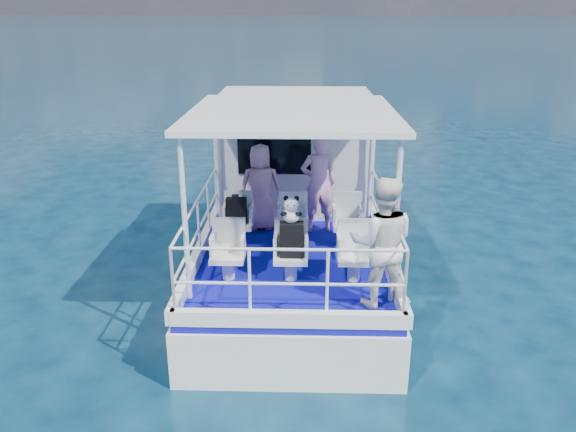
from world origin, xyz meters
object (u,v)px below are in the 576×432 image
Objects in this scene: panda at (291,209)px; passenger_port_fwd at (261,187)px; backpack_center at (292,240)px; passenger_stbd_aft at (382,243)px.

passenger_port_fwd is at bearing 105.81° from panda.
panda is (0.58, -2.03, 0.31)m from passenger_port_fwd.
passenger_port_fwd is 3.98× the size of panda.
panda is at bearing 110.48° from backpack_center.
passenger_port_fwd is at bearing -51.93° from passenger_stbd_aft.
panda is at bearing 101.61° from passenger_port_fwd.
passenger_port_fwd is 3.03× the size of backpack_center.
passenger_stbd_aft is 4.54× the size of panda.
passenger_stbd_aft is at bearing -29.52° from backpack_center.
backpack_center is at bearing 101.65° from passenger_port_fwd.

